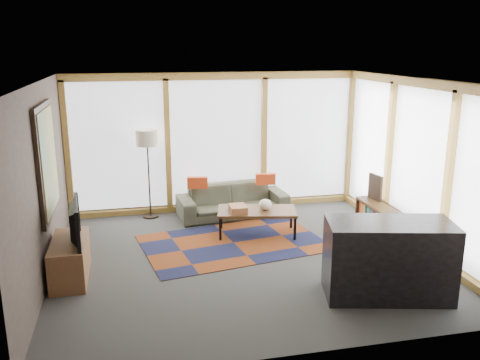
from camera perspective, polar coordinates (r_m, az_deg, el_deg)
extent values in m
plane|color=#2D2D2B|center=(7.65, 0.65, -8.75)|extent=(5.50, 5.50, 0.00)
cube|color=#3E332D|center=(7.15, -21.33, -0.47)|extent=(0.04, 5.00, 2.60)
cube|color=#3E332D|center=(4.94, 7.29, -6.19)|extent=(5.50, 0.04, 2.60)
cube|color=silver|center=(7.03, 0.71, 11.08)|extent=(5.50, 5.00, 0.04)
cube|color=white|center=(9.60, -2.66, 4.25)|extent=(5.30, 0.02, 2.35)
cube|color=white|center=(8.26, 19.39, 1.68)|extent=(0.02, 4.80, 2.35)
cube|color=black|center=(7.37, -20.91, 2.03)|extent=(0.05, 1.35, 1.55)
cube|color=gold|center=(7.37, -20.68, 2.04)|extent=(0.02, 1.20, 1.40)
cube|color=#682D11|center=(8.18, -0.75, -7.08)|extent=(3.07, 2.26, 0.01)
imported|color=#313529|center=(9.38, -0.84, -2.34)|extent=(2.06, 0.96, 0.58)
cube|color=#C53D17|center=(9.13, -4.79, -0.29)|extent=(0.38, 0.17, 0.20)
cube|color=#C53D17|center=(9.36, 2.88, 0.11)|extent=(0.37, 0.16, 0.20)
cube|color=brown|center=(8.30, -0.23, -3.24)|extent=(0.26, 0.33, 0.11)
ellipsoid|color=silver|center=(8.41, 2.84, -2.77)|extent=(0.22, 0.22, 0.18)
ellipsoid|color=black|center=(7.94, 18.77, -4.52)|extent=(0.23, 0.23, 0.10)
ellipsoid|color=black|center=(8.27, 17.63, -3.75)|extent=(0.18, 0.18, 0.08)
cube|color=black|center=(9.03, 14.94, -0.78)|extent=(0.10, 0.34, 0.44)
cube|color=brown|center=(7.30, -18.54, -8.46)|extent=(0.45, 1.08, 0.54)
imported|color=black|center=(7.07, -18.55, -4.51)|extent=(0.21, 0.95, 0.54)
cube|color=black|center=(6.66, 16.31, -8.54)|extent=(1.66, 1.05, 0.97)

